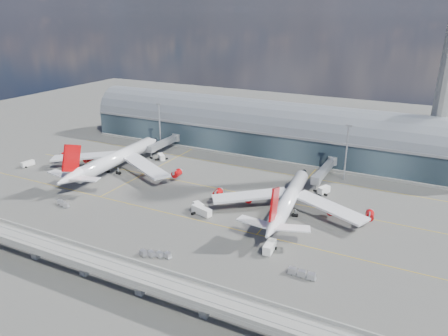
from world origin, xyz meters
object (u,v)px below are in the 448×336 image
at_px(service_truck_2, 202,211).
at_px(service_truck_3, 270,247).
at_px(airliner_left, 114,159).
at_px(cargo_train_2, 302,274).
at_px(service_truck_0, 28,164).
at_px(cargo_train_0, 63,204).
at_px(service_truck_1, 199,207).
at_px(airliner_right, 289,200).
at_px(floodlight_mast_right, 346,151).
at_px(service_truck_4, 324,190).
at_px(cargo_train_1, 155,254).
at_px(service_truck_5, 161,157).
at_px(floodlight_mast_left, 160,125).

bearing_deg(service_truck_2, service_truck_3, -95.74).
height_order(airliner_left, cargo_train_2, airliner_left).
bearing_deg(service_truck_0, cargo_train_0, -18.83).
distance_m(service_truck_1, cargo_train_0, 53.79).
distance_m(airliner_left, service_truck_1, 59.63).
bearing_deg(service_truck_3, service_truck_1, 151.24).
bearing_deg(service_truck_2, airliner_right, -43.35).
height_order(floodlight_mast_right, service_truck_4, floodlight_mast_right).
distance_m(floodlight_mast_right, service_truck_1, 72.42).
xyz_separation_m(airliner_right, service_truck_2, (-28.36, -16.45, -3.65)).
relative_size(service_truck_0, service_truck_3, 0.95).
relative_size(cargo_train_1, cargo_train_2, 1.22).
bearing_deg(service_truck_0, airliner_left, 25.27).
xyz_separation_m(floodlight_mast_right, service_truck_4, (-3.83, -19.66, -12.06)).
distance_m(service_truck_2, service_truck_3, 35.12).
height_order(airliner_right, service_truck_1, airliner_right).
distance_m(service_truck_2, service_truck_5, 67.83).
distance_m(service_truck_5, cargo_train_1, 93.67).
bearing_deg(service_truck_4, cargo_train_1, -91.06).
bearing_deg(service_truck_0, service_truck_4, 21.60).
relative_size(airliner_right, service_truck_4, 10.88).
bearing_deg(service_truck_3, floodlight_mast_right, 80.53).
relative_size(service_truck_1, cargo_train_2, 0.66).
relative_size(service_truck_4, cargo_train_2, 0.69).
xyz_separation_m(service_truck_2, cargo_train_1, (1.87, -32.18, -0.74)).
distance_m(service_truck_0, cargo_train_2, 151.65).
bearing_deg(cargo_train_0, airliner_right, -82.88).
relative_size(service_truck_1, service_truck_2, 0.62).
distance_m(service_truck_2, cargo_train_1, 32.25).
distance_m(airliner_left, service_truck_4, 97.20).
xyz_separation_m(service_truck_3, service_truck_5, (-82.54, 59.10, -0.14)).
distance_m(airliner_right, cargo_train_1, 55.55).
distance_m(floodlight_mast_right, service_truck_5, 91.41).
bearing_deg(service_truck_5, floodlight_mast_right, -39.59).
xyz_separation_m(floodlight_mast_left, airliner_left, (1.08, -39.27, -7.35)).
distance_m(floodlight_mast_right, airliner_left, 106.69).
distance_m(airliner_left, service_truck_3, 98.40).
bearing_deg(service_truck_1, cargo_train_0, 143.36).
distance_m(airliner_left, cargo_train_0, 39.97).
xyz_separation_m(floodlight_mast_left, cargo_train_0, (8.04, -78.25, -12.79)).
height_order(service_truck_1, cargo_train_2, service_truck_1).
bearing_deg(airliner_left, service_truck_0, -165.65).
xyz_separation_m(floodlight_mast_left, service_truck_2, (60.63, -60.42, -11.99)).
bearing_deg(service_truck_1, service_truck_2, -104.02).
bearing_deg(cargo_train_1, floodlight_mast_left, 50.71).
bearing_deg(service_truck_3, cargo_train_0, 178.89).
bearing_deg(service_truck_2, cargo_train_0, 125.27).
height_order(floodlight_mast_right, airliner_right, floodlight_mast_right).
height_order(airliner_left, service_truck_4, airliner_left).
bearing_deg(cargo_train_2, service_truck_4, 6.79).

